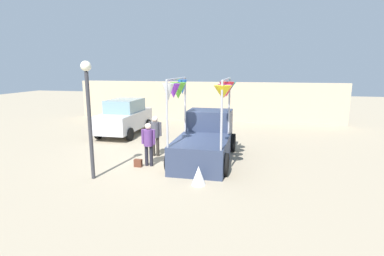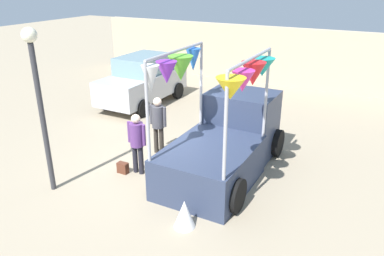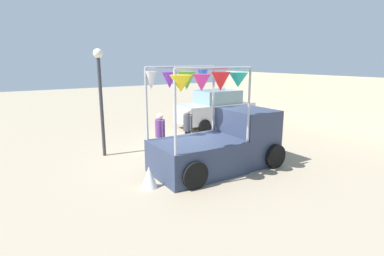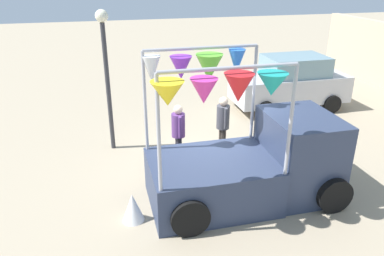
# 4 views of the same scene
# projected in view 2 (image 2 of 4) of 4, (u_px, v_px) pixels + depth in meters

# --- Properties ---
(ground_plane) EXTENTS (60.00, 60.00, 0.00)m
(ground_plane) POSITION_uv_depth(u_px,v_px,m) (164.00, 164.00, 10.09)
(ground_plane) COLOR gray
(vendor_truck) EXTENTS (2.48, 4.12, 3.20)m
(vendor_truck) POSITION_uv_depth(u_px,v_px,m) (227.00, 136.00, 9.53)
(vendor_truck) COLOR #2D3851
(vendor_truck) RESTS_ON ground
(parked_car) EXTENTS (1.88, 4.00, 1.88)m
(parked_car) POSITION_uv_depth(u_px,v_px,m) (143.00, 80.00, 14.52)
(parked_car) COLOR #B7B7BC
(parked_car) RESTS_ON ground
(person_customer) EXTENTS (0.53, 0.34, 1.59)m
(person_customer) POSITION_uv_depth(u_px,v_px,m) (137.00, 138.00, 9.28)
(person_customer) COLOR black
(person_customer) RESTS_ON ground
(person_vendor) EXTENTS (0.53, 0.34, 1.65)m
(person_vendor) POSITION_uv_depth(u_px,v_px,m) (158.00, 120.00, 10.35)
(person_vendor) COLOR #2D2823
(person_vendor) RESTS_ON ground
(handbag) EXTENTS (0.28, 0.16, 0.28)m
(handbag) POSITION_uv_depth(u_px,v_px,m) (123.00, 168.00, 9.58)
(handbag) COLOR #592D1E
(handbag) RESTS_ON ground
(street_lamp) EXTENTS (0.32, 0.32, 3.76)m
(street_lamp) POSITION_uv_depth(u_px,v_px,m) (38.00, 89.00, 7.98)
(street_lamp) COLOR #333338
(street_lamp) RESTS_ON ground
(brick_boundary_wall) EXTENTS (18.00, 0.36, 2.60)m
(brick_boundary_wall) POSITION_uv_depth(u_px,v_px,m) (270.00, 56.00, 17.13)
(brick_boundary_wall) COLOR tan
(brick_boundary_wall) RESTS_ON ground
(folded_kite_bundle_white) EXTENTS (0.55, 0.55, 0.60)m
(folded_kite_bundle_white) POSITION_uv_depth(u_px,v_px,m) (184.00, 214.00, 7.46)
(folded_kite_bundle_white) COLOR white
(folded_kite_bundle_white) RESTS_ON ground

